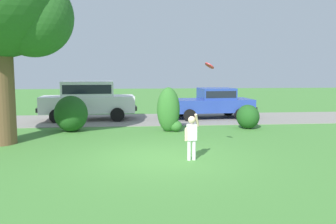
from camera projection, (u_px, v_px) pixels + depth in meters
ground_plane at (158, 158)px, 9.95m from camera, size 80.00×80.00×0.00m
driveway_strip at (147, 119)px, 17.80m from camera, size 28.00×4.40×0.02m
shrub_near_tree at (71, 114)px, 14.25m from camera, size 1.32×1.52×1.44m
shrub_centre_left at (169, 111)px, 14.23m from camera, size 1.00×0.77×1.78m
shrub_centre at (248, 117)px, 14.99m from camera, size 0.95×1.09×1.01m
parked_sedan at (212, 102)px, 18.20m from camera, size 4.51×2.33×1.56m
parked_suv at (88, 98)px, 17.58m from camera, size 4.81×2.35×1.92m
child_thrower at (192, 134)px, 9.62m from camera, size 0.44×0.29×1.29m
frisbee at (209, 66)px, 9.86m from camera, size 0.27×0.28×0.21m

